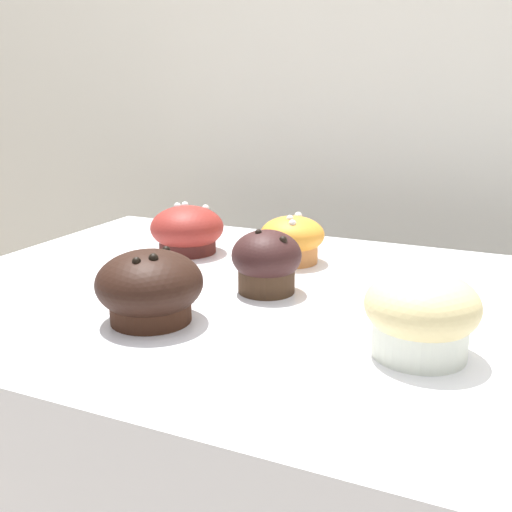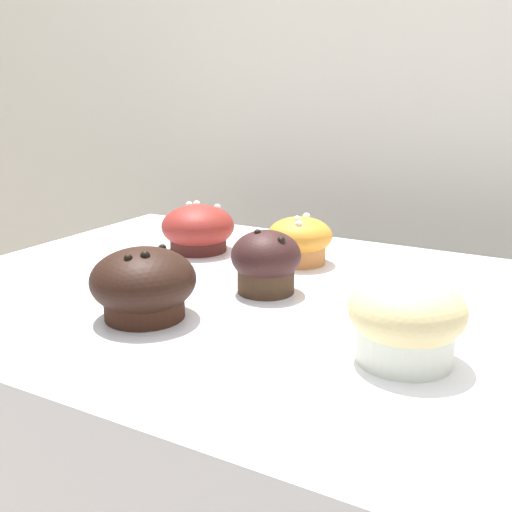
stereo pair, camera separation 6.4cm
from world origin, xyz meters
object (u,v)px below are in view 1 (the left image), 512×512
at_px(muffin_front_center, 187,231).
at_px(muffin_front_left, 266,261).
at_px(muffin_back_right, 292,239).
at_px(muffin_front_right, 421,314).
at_px(muffin_back_left, 150,288).

relative_size(muffin_front_center, muffin_front_left, 1.30).
bearing_deg(muffin_back_right, muffin_front_center, -174.31).
bearing_deg(muffin_front_left, muffin_back_right, 97.63).
bearing_deg(muffin_front_right, muffin_front_center, 149.57).
height_order(muffin_back_right, muffin_front_left, muffin_front_left).
relative_size(muffin_back_left, muffin_front_right, 1.08).
xyz_separation_m(muffin_back_left, muffin_front_left, (0.08, 0.14, 0.00)).
distance_m(muffin_front_center, muffin_back_left, 0.29).
bearing_deg(muffin_front_right, muffin_back_right, 132.32).
bearing_deg(muffin_back_right, muffin_front_left, -82.37).
height_order(muffin_back_left, muffin_front_right, muffin_front_right).
bearing_deg(muffin_front_center, muffin_front_left, -33.06).
distance_m(muffin_back_right, muffin_front_left, 0.14).
xyz_separation_m(muffin_front_center, muffin_back_right, (0.17, 0.02, 0.00)).
distance_m(muffin_front_center, muffin_front_right, 0.46).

